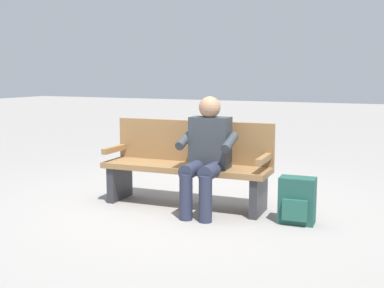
# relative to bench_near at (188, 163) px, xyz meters

# --- Properties ---
(ground_plane) EXTENTS (40.00, 40.00, 0.00)m
(ground_plane) POSITION_rel_bench_near_xyz_m (-0.00, 0.07, -0.46)
(ground_plane) COLOR gray
(bench_near) EXTENTS (1.82, 0.58, 0.90)m
(bench_near) POSITION_rel_bench_near_xyz_m (0.00, 0.00, 0.00)
(bench_near) COLOR olive
(bench_near) RESTS_ON ground
(person_seated) EXTENTS (0.59, 0.59, 1.18)m
(person_seated) POSITION_rel_bench_near_xyz_m (-0.31, 0.22, 0.17)
(person_seated) COLOR #33383D
(person_seated) RESTS_ON ground
(backpack) EXTENTS (0.34, 0.26, 0.44)m
(backpack) POSITION_rel_bench_near_xyz_m (-1.22, 0.16, -0.24)
(backpack) COLOR #1E4C42
(backpack) RESTS_ON ground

